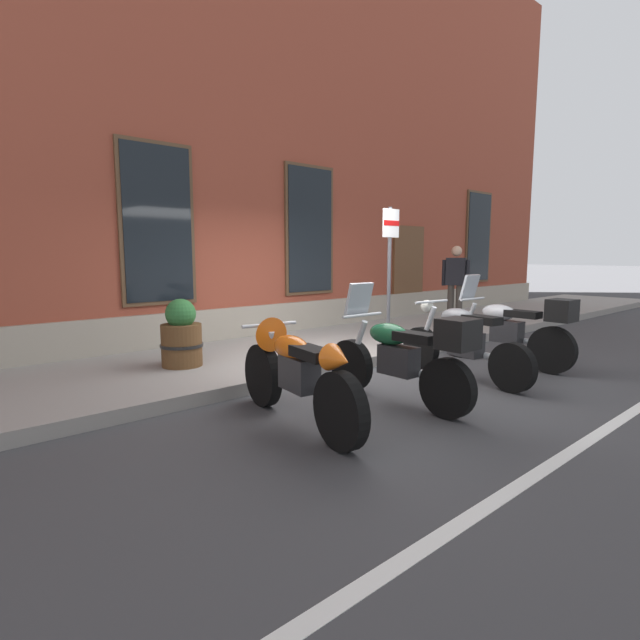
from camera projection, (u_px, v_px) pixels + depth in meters
ground_plane at (355, 372)px, 6.96m from camera, size 140.00×140.00×0.00m
sidewalk at (292, 352)px, 7.99m from camera, size 27.85×2.81×0.16m
lane_stripe at (602, 432)px, 4.60m from camera, size 27.85×0.12×0.01m
brick_pub_facade at (147, 125)px, 11.25m from camera, size 21.85×7.76×9.13m
motorcycle_orange_sport at (293, 368)px, 4.79m from camera, size 0.65×2.14×1.00m
motorcycle_green_touring at (403, 356)px, 5.36m from camera, size 0.62×2.00×1.31m
motorcycle_grey_naked at (462, 342)px, 6.49m from camera, size 0.62×2.09×1.00m
motorcycle_silver_touring at (511, 329)px, 7.24m from camera, size 0.62×2.10×1.33m
pedestrian_dark_jacket at (456, 280)px, 10.59m from camera, size 0.34×0.55×1.65m
parking_sign at (390, 257)px, 7.83m from camera, size 0.36×0.07×2.21m
barrel_planter at (181, 337)px, 6.58m from camera, size 0.56×0.56×0.90m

